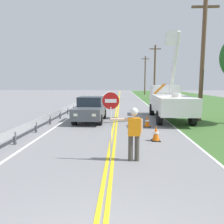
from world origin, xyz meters
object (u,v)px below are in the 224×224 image
traffic_cone_lead (156,134)px  utility_bucket_truck (169,99)px  utility_pole_far (145,75)px  traffic_cone_mid (147,121)px  oncoming_sedan_nearest (90,109)px  utility_pole_mid (155,72)px  flagger_worker (134,131)px  stop_sign_paddle (111,111)px  utility_pole_near (203,58)px

traffic_cone_lead → utility_bucket_truck: bearing=72.9°
utility_pole_far → traffic_cone_mid: utility_pole_far is taller
oncoming_sedan_nearest → utility_pole_mid: bearing=69.8°
oncoming_sedan_nearest → utility_pole_far: (7.59, 35.00, 3.71)m
traffic_cone_lead → oncoming_sedan_nearest: bearing=127.0°
flagger_worker → stop_sign_paddle: (-0.77, -0.04, 0.66)m
oncoming_sedan_nearest → utility_pole_far: bearing=77.8°
stop_sign_paddle → utility_pole_mid: (5.72, 27.92, 2.79)m
utility_pole_near → traffic_cone_mid: bearing=-149.2°
utility_pole_mid → traffic_cone_lead: (-3.77, -25.31, -4.16)m
traffic_cone_mid → traffic_cone_lead: bearing=-89.9°
utility_bucket_truck → utility_pole_near: size_ratio=0.83×
oncoming_sedan_nearest → flagger_worker: bearing=-71.3°
utility_pole_mid → traffic_cone_mid: bearing=-99.7°
traffic_cone_lead → traffic_cone_mid: bearing=90.1°
utility_pole_far → utility_pole_near: bearing=-89.9°
oncoming_sedan_nearest → traffic_cone_lead: (3.72, -4.94, -0.50)m
flagger_worker → utility_pole_far: utility_pole_far is taller
utility_pole_mid → utility_pole_far: (0.09, 14.63, 0.05)m
oncoming_sedan_nearest → traffic_cone_mid: size_ratio=5.92×
flagger_worker → utility_pole_near: 10.12m
oncoming_sedan_nearest → utility_pole_mid: size_ratio=0.48×
flagger_worker → utility_pole_mid: 28.53m
utility_pole_far → oncoming_sedan_nearest: bearing=-102.2°
utility_pole_far → traffic_cone_lead: (-3.86, -39.94, -4.21)m
utility_pole_near → traffic_cone_lead: (-3.94, -5.53, -3.97)m
utility_pole_mid → utility_pole_far: bearing=89.7°
flagger_worker → utility_pole_near: utility_pole_near is taller
utility_pole_mid → traffic_cone_mid: 22.84m
utility_bucket_truck → utility_pole_near: bearing=-20.8°
oncoming_sedan_nearest → traffic_cone_mid: oncoming_sedan_nearest is taller
stop_sign_paddle → utility_bucket_truck: bearing=66.5°
oncoming_sedan_nearest → utility_pole_far: 36.01m
oncoming_sedan_nearest → traffic_cone_mid: 4.14m
utility_pole_mid → traffic_cone_mid: (-3.78, -22.14, -4.16)m
utility_pole_mid → traffic_cone_lead: bearing=-98.5°
utility_pole_near → stop_sign_paddle: bearing=-125.9°
oncoming_sedan_nearest → traffic_cone_lead: oncoming_sedan_nearest is taller
traffic_cone_lead → utility_pole_far: bearing=84.5°
utility_pole_far → traffic_cone_lead: 40.35m
oncoming_sedan_nearest → utility_pole_mid: (7.50, 20.38, 3.66)m
flagger_worker → traffic_cone_mid: (1.17, 5.74, -0.71)m
flagger_worker → utility_bucket_truck: utility_bucket_truck is taller
utility_bucket_truck → utility_pole_far: bearing=86.7°
traffic_cone_lead → traffic_cone_mid: (-0.01, 3.17, 0.00)m
stop_sign_paddle → utility_bucket_truck: 9.72m
utility_pole_near → traffic_cone_mid: 6.08m
flagger_worker → stop_sign_paddle: stop_sign_paddle is taller
stop_sign_paddle → utility_pole_far: 43.04m
utility_pole_far → stop_sign_paddle: bearing=-97.8°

